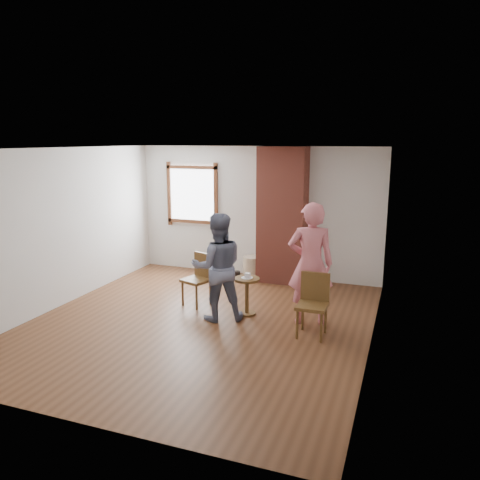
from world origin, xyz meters
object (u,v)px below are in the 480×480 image
Objects in this scene: dining_chair_left at (199,276)px; man at (218,267)px; dining_chair_right at (313,301)px; person_pink at (311,264)px; side_table at (247,290)px; stoneware_crock at (252,268)px.

man is (0.55, -0.51, 0.34)m from dining_chair_left.
man is at bearing 177.43° from dining_chair_right.
person_pink is at bearing 164.50° from man.
dining_chair_left is 0.47× the size of person_pink.
dining_chair_left is 1.44× the size of side_table.
dining_chair_right is 1.21m from side_table.
dining_chair_right is (1.66, -2.23, 0.26)m from stoneware_crock.
person_pink is at bearing 109.26° from dining_chair_right.
stoneware_crock is 0.28× the size of man.
dining_chair_left is at bearing 168.76° from side_table.
stoneware_crock is at bearing 96.25° from dining_chair_left.
dining_chair_left is 1.97m from person_pink.
side_table is (-1.13, 0.41, -0.09)m from dining_chair_right.
dining_chair_left is 0.98× the size of dining_chair_right.
man is at bearing -2.75° from person_pink.
stoneware_crock is 2.24m from man.
dining_chair_left is 0.52× the size of man.
dining_chair_left is at bearing -103.22° from stoneware_crock.
dining_chair_left is 0.93m from side_table.
person_pink is (1.52, -1.84, 0.69)m from stoneware_crock.
side_table is 0.65m from man.
dining_chair_right is at bearing -19.73° from side_table.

